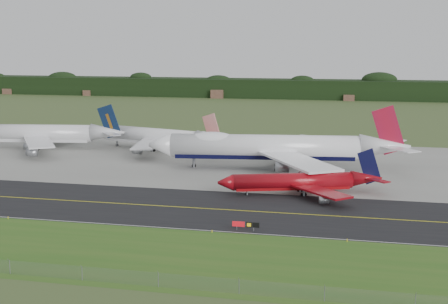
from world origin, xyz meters
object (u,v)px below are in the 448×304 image
jet_ba_747 (274,147)px  taxiway_sign (246,225)px  jet_star_tail (157,137)px  jet_navy_gold (39,134)px  jet_red_737 (302,182)px

jet_ba_747 → taxiway_sign: (3.05, -59.40, -5.07)m
jet_star_tail → jet_ba_747: bearing=-28.7°
jet_navy_gold → jet_ba_747: bearing=-12.3°
jet_ba_747 → jet_red_737: jet_ba_747 is taller
jet_ba_747 → taxiway_sign: size_ratio=14.18×
jet_navy_gold → taxiway_sign: (85.14, -77.28, -3.79)m
jet_star_tail → jet_navy_gold: bearing=-172.4°
jet_navy_gold → jet_red_737: bearing=-26.1°
jet_ba_747 → taxiway_sign: 59.70m
jet_star_tail → taxiway_sign: size_ratio=9.76×
taxiway_sign → jet_star_tail: bearing=118.8°
jet_ba_747 → taxiway_sign: bearing=-87.1°
jet_ba_747 → jet_navy_gold: size_ratio=1.25×
jet_red_737 → jet_star_tail: jet_star_tail is taller
jet_ba_747 → taxiway_sign: jet_ba_747 is taller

